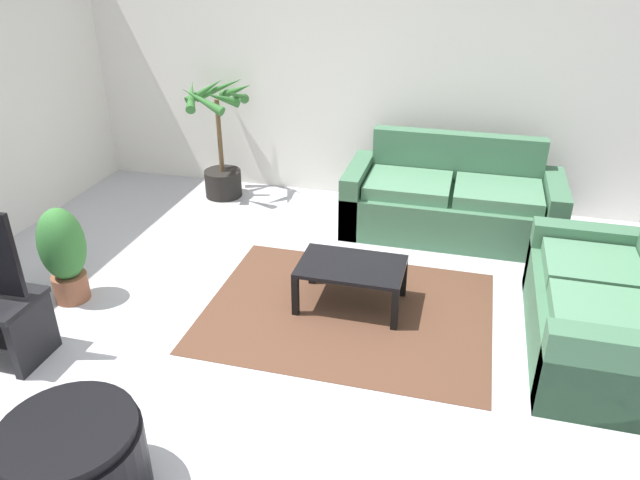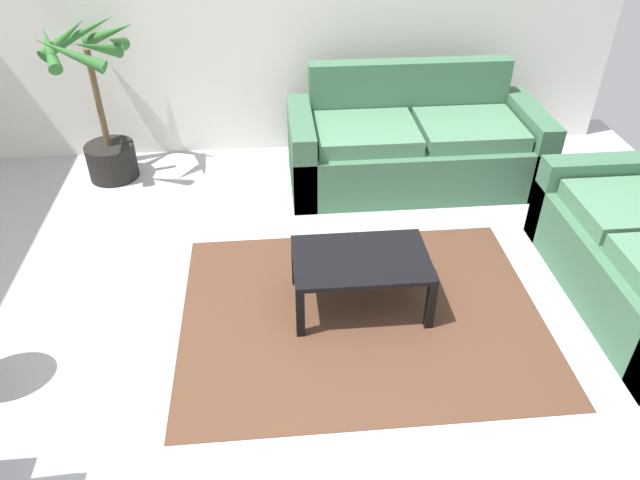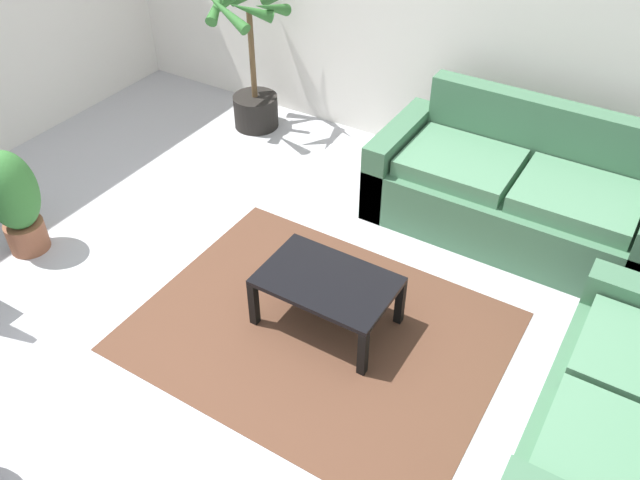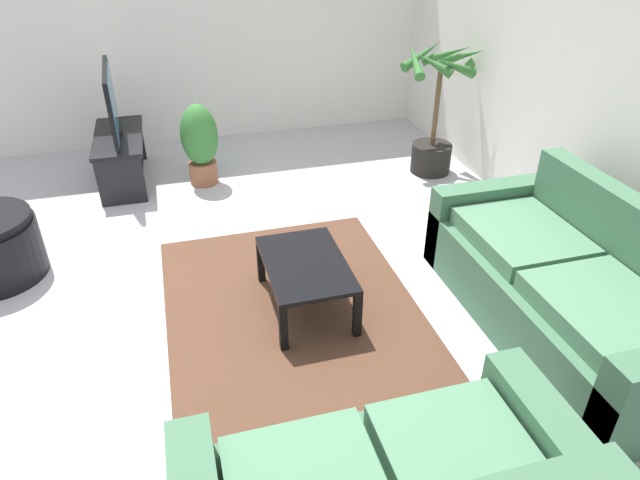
{
  "view_description": "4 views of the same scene",
  "coord_description": "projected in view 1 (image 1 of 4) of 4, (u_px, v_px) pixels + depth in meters",
  "views": [
    {
      "loc": [
        1.24,
        -3.2,
        2.67
      ],
      "look_at": [
        0.27,
        0.51,
        0.67
      ],
      "focal_mm": 33.71,
      "sensor_mm": 36.0,
      "label": 1
    },
    {
      "loc": [
        -0.04,
        -2.03,
        2.51
      ],
      "look_at": [
        0.22,
        0.87,
        0.43
      ],
      "focal_mm": 33.36,
      "sensor_mm": 36.0,
      "label": 2
    },
    {
      "loc": [
        1.91,
        -1.71,
        3.02
      ],
      "look_at": [
        0.34,
        0.86,
        0.54
      ],
      "focal_mm": 36.58,
      "sensor_mm": 36.0,
      "label": 3
    },
    {
      "loc": [
        3.45,
        0.02,
        2.42
      ],
      "look_at": [
        0.34,
        0.88,
        0.45
      ],
      "focal_mm": 31.36,
      "sensor_mm": 36.0,
      "label": 4
    }
  ],
  "objects": [
    {
      "name": "potted_plant_small",
      "position": [
        63.0,
        252.0,
        4.67
      ],
      "size": [
        0.36,
        0.36,
        0.8
      ],
      "color": "brown",
      "rests_on": "ground"
    },
    {
      "name": "potted_palm",
      "position": [
        220.0,
        147.0,
        6.51
      ],
      "size": [
        0.76,
        0.75,
        1.28
      ],
      "color": "black",
      "rests_on": "ground"
    },
    {
      "name": "couch_main",
      "position": [
        451.0,
        203.0,
        5.82
      ],
      "size": [
        2.03,
        0.9,
        0.9
      ],
      "color": "#3F6B4C",
      "rests_on": "ground"
    },
    {
      "name": "area_rug",
      "position": [
        348.0,
        311.0,
        4.71
      ],
      "size": [
        2.2,
        1.7,
        0.01
      ],
      "primitive_type": "cube",
      "color": "#513323",
      "rests_on": "ground"
    },
    {
      "name": "coffee_table",
      "position": [
        351.0,
        271.0,
        4.65
      ],
      "size": [
        0.82,
        0.53,
        0.37
      ],
      "color": "black",
      "rests_on": "ground"
    },
    {
      "name": "wall_back",
      "position": [
        356.0,
        72.0,
        6.21
      ],
      "size": [
        6.0,
        0.06,
        2.7
      ],
      "primitive_type": "cube",
      "color": "silver",
      "rests_on": "ground"
    },
    {
      "name": "couch_loveseat",
      "position": [
        605.0,
        314.0,
        4.15
      ],
      "size": [
        0.9,
        1.64,
        0.9
      ],
      "color": "#3F6B4C",
      "rests_on": "ground"
    },
    {
      "name": "ground_plane",
      "position": [
        265.0,
        352.0,
        4.25
      ],
      "size": [
        6.6,
        6.6,
        0.0
      ],
      "primitive_type": "plane",
      "color": "#B2B2B7"
    },
    {
      "name": "ottoman",
      "position": [
        75.0,
        463.0,
        3.06
      ],
      "size": [
        0.72,
        0.72,
        0.49
      ],
      "color": "black",
      "rests_on": "ground"
    }
  ]
}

